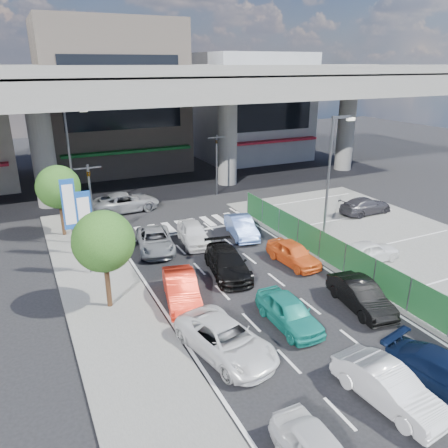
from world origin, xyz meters
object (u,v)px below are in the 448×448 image
sedan_white_mid_left (226,340)px  parked_sedan_dgrey (366,206)px  kei_truck_front_right (241,227)px  street_lamp_left (72,154)px  taxi_orange_left (181,289)px  crossing_wagon_silver (125,202)px  parked_sedan_white (369,251)px  hatch_black_mid_right (361,296)px  street_lamp_right (331,170)px  taxi_orange_right (293,253)px  traffic_cone (342,246)px  signboard_far (69,207)px  taxi_teal_mid (289,312)px  traffic_light_left (90,185)px  sedan_black_mid (227,263)px  hatch_white_back_mid (388,387)px  sedan_white_front_mid (193,233)px  tree_near (104,242)px  wagon_silver_front_left (155,241)px  signboard_near (85,222)px  tree_far (58,187)px

sedan_white_mid_left → parked_sedan_dgrey: 20.17m
kei_truck_front_right → parked_sedan_dgrey: kei_truck_front_right is taller
street_lamp_left → taxi_orange_left: bearing=-80.2°
taxi_orange_left → crossing_wagon_silver: bearing=99.0°
street_lamp_left → parked_sedan_white: street_lamp_left is taller
hatch_black_mid_right → taxi_orange_left: 8.48m
street_lamp_right → taxi_orange_right: street_lamp_right is taller
sedan_white_mid_left → traffic_cone: 12.25m
kei_truck_front_right → traffic_cone: kei_truck_front_right is taller
signboard_far → taxi_orange_left: 9.13m
taxi_teal_mid → taxi_orange_left: bearing=133.2°
sedan_white_mid_left → taxi_teal_mid: size_ratio=1.22×
traffic_light_left → sedan_black_mid: (5.76, -7.23, -3.26)m
taxi_orange_right → hatch_white_back_mid: bearing=-111.8°
traffic_light_left → taxi_orange_right: traffic_light_left is taller
hatch_black_mid_right → sedan_white_front_mid: 11.48m
traffic_light_left → street_lamp_left: bearing=91.2°
traffic_cone → parked_sedan_dgrey: bearing=37.7°
traffic_light_left → kei_truck_front_right: traffic_light_left is taller
taxi_orange_right → parked_sedan_white: bearing=-27.3°
traffic_light_left → traffic_cone: (13.35, -7.64, -3.52)m
taxi_teal_mid → taxi_orange_right: taxi_teal_mid is taller
traffic_light_left → tree_near: 8.06m
sedan_black_mid → sedan_white_front_mid: (-0.05, 4.80, 0.02)m
parked_sedan_white → crossing_wagon_silver: bearing=35.1°
hatch_black_mid_right → sedan_white_front_mid: size_ratio=1.00×
hatch_black_mid_right → taxi_orange_left: size_ratio=0.96×
parked_sedan_white → traffic_cone: 1.86m
taxi_orange_left → sedan_white_front_mid: bearing=75.9°
tree_near → wagon_silver_front_left: tree_near is taller
parked_sedan_dgrey → traffic_cone: bearing=125.5°
traffic_cone → sedan_black_mid: bearing=176.9°
sedan_white_mid_left → taxi_orange_right: bearing=27.1°
street_lamp_right → street_lamp_left: (-13.50, 12.00, 0.00)m
tree_near → parked_sedan_dgrey: 21.30m
wagon_silver_front_left → hatch_black_mid_right: bearing=-47.8°
sedan_white_mid_left → signboard_near: bearing=98.8°
street_lamp_right → sedan_white_front_mid: 9.39m
street_lamp_right → signboard_near: 14.61m
taxi_orange_right → parked_sedan_dgrey: 11.10m
tree_far → sedan_black_mid: size_ratio=1.04×
hatch_white_back_mid → street_lamp_left: bearing=98.4°
sedan_white_front_mid → parked_sedan_white: 10.68m
traffic_light_left → taxi_teal_mid: 14.56m
tree_far → hatch_black_mid_right: tree_far is taller
signboard_far → taxi_teal_mid: bearing=-58.1°
sedan_white_mid_left → hatch_white_back_mid: bearing=-63.7°
signboard_far → sedan_white_mid_left: bearing=-72.3°
tree_near → parked_sedan_dgrey: tree_near is taller
kei_truck_front_right → parked_sedan_white: 8.27m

